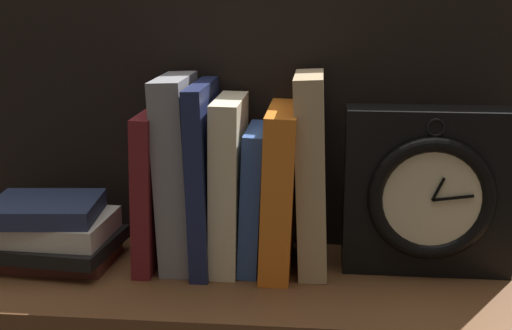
% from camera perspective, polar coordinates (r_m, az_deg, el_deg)
% --- Properties ---
extents(ground_plane, '(0.81, 0.27, 0.03)m').
position_cam_1_polar(ground_plane, '(0.90, -1.68, -9.93)').
color(ground_plane, brown).
extents(back_panel, '(0.81, 0.01, 0.35)m').
position_cam_1_polar(back_panel, '(0.97, -0.81, 3.51)').
color(back_panel, black).
rests_on(back_panel, ground_plane).
extents(book_maroon_dawkins, '(0.03, 0.15, 0.21)m').
position_cam_1_polar(book_maroon_dawkins, '(0.92, -8.60, -1.84)').
color(book_maroon_dawkins, maroon).
rests_on(book_maroon_dawkins, ground_plane).
extents(book_gray_chess, '(0.05, 0.13, 0.25)m').
position_cam_1_polar(book_gray_chess, '(0.91, -6.49, -0.55)').
color(book_gray_chess, gray).
rests_on(book_gray_chess, ground_plane).
extents(book_navy_bierce, '(0.03, 0.16, 0.24)m').
position_cam_1_polar(book_navy_bierce, '(0.90, -4.32, -0.85)').
color(book_navy_bierce, '#192147').
rests_on(book_navy_bierce, ground_plane).
extents(book_cream_twain, '(0.04, 0.13, 0.23)m').
position_cam_1_polar(book_cream_twain, '(0.90, -2.28, -1.49)').
color(book_cream_twain, beige).
rests_on(book_cream_twain, ground_plane).
extents(book_blue_modern, '(0.03, 0.12, 0.19)m').
position_cam_1_polar(book_blue_modern, '(0.90, -0.18, -2.72)').
color(book_blue_modern, '#2D4C8E').
rests_on(book_blue_modern, ground_plane).
extents(book_orange_pandolfini, '(0.05, 0.16, 0.22)m').
position_cam_1_polar(book_orange_pandolfini, '(0.90, 2.04, -1.96)').
color(book_orange_pandolfini, orange).
rests_on(book_orange_pandolfini, ground_plane).
extents(book_tan_shortstories, '(0.05, 0.12, 0.26)m').
position_cam_1_polar(book_tan_shortstories, '(0.89, 4.65, -0.67)').
color(book_tan_shortstories, tan).
rests_on(book_tan_shortstories, ground_plane).
extents(framed_clock, '(0.22, 0.07, 0.22)m').
position_cam_1_polar(framed_clock, '(0.90, 14.24, -2.21)').
color(framed_clock, black).
rests_on(framed_clock, ground_plane).
extents(book_stack_side, '(0.19, 0.15, 0.09)m').
position_cam_1_polar(book_stack_side, '(0.96, -16.79, -5.42)').
color(book_stack_side, '#471E19').
rests_on(book_stack_side, ground_plane).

